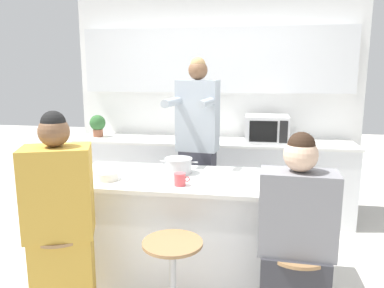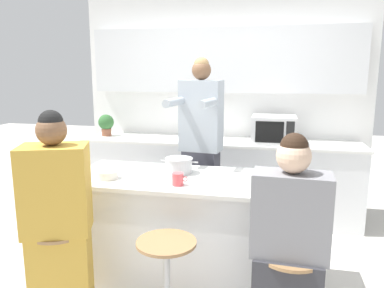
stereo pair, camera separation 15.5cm
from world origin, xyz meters
TOP-DOWN VIEW (x-y plane):
  - ground_plane at (0.00, 0.00)m, footprint 16.00×16.00m
  - wall_back at (0.00, 1.82)m, footprint 3.46×0.22m
  - back_counter at (0.00, 1.52)m, footprint 3.21×0.62m
  - kitchen_island at (0.00, 0.00)m, footprint 1.87×0.78m
  - bar_stool_leftmost at (-0.75, -0.65)m, footprint 0.38×0.38m
  - bar_stool_center at (0.00, -0.66)m, footprint 0.38×0.38m
  - person_cooking at (-0.04, 0.66)m, footprint 0.44×0.62m
  - person_wrapped_blanket at (-0.73, -0.68)m, footprint 0.49×0.41m
  - person_seated_near at (0.73, -0.68)m, footprint 0.44×0.28m
  - cooking_pot at (-0.11, 0.11)m, footprint 0.31×0.22m
  - fruit_bowl at (-0.61, -0.17)m, footprint 0.17×0.17m
  - coffee_cup_near at (-0.04, -0.22)m, footprint 0.12×0.08m
  - microwave at (0.62, 1.49)m, footprint 0.48×0.40m
  - potted_plant at (-1.41, 1.52)m, footprint 0.19×0.19m

SIDE VIEW (x-z plane):
  - ground_plane at x=0.00m, z-range 0.00..0.00m
  - bar_stool_leftmost at x=-0.75m, z-range 0.03..0.70m
  - bar_stool_center at x=0.00m, z-range 0.03..0.70m
  - kitchen_island at x=0.00m, z-range 0.01..0.89m
  - back_counter at x=0.00m, z-range 0.00..0.91m
  - person_seated_near at x=0.73m, z-range -0.06..1.31m
  - person_wrapped_blanket at x=-0.73m, z-range -0.04..1.43m
  - person_cooking at x=-0.04m, z-range 0.00..1.82m
  - fruit_bowl at x=-0.61m, z-range 0.89..0.95m
  - coffee_cup_near at x=-0.04m, z-range 0.89..0.98m
  - cooking_pot at x=-0.11m, z-range 0.89..1.01m
  - potted_plant at x=-1.41m, z-range 0.93..1.19m
  - microwave at x=0.62m, z-range 0.91..1.21m
  - wall_back at x=0.00m, z-range 0.19..2.89m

